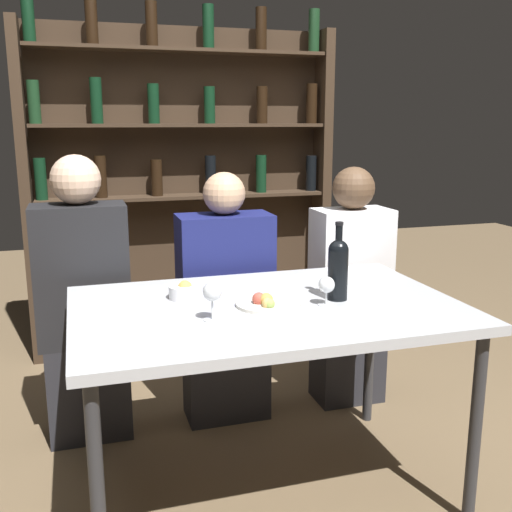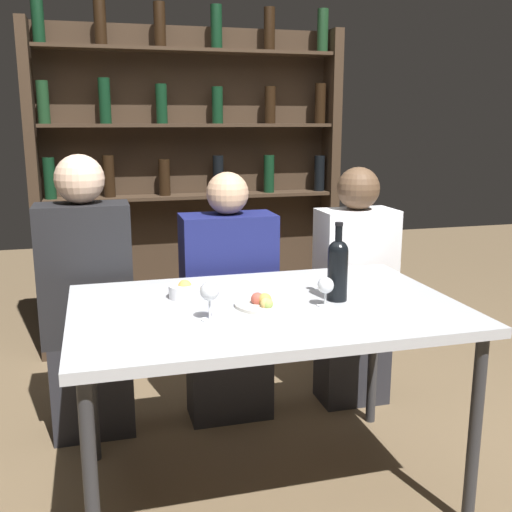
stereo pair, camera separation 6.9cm
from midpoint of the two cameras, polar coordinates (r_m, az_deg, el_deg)
ground_plane at (r=2.51m, az=0.12°, el=-21.26°), size 10.00×10.00×0.00m
dining_table at (r=2.20m, az=0.13°, el=-6.08°), size 1.39×0.90×0.75m
wine_rack_wall at (r=3.75m, az=-7.55°, el=7.80°), size 1.88×0.21×2.07m
wine_bottle at (r=2.22m, az=6.94°, el=-0.98°), size 0.07×0.07×0.29m
wine_glass_0 at (r=1.98m, az=-5.20°, el=-3.58°), size 0.06×0.06×0.13m
wine_glass_1 at (r=2.16m, az=5.83°, el=-2.87°), size 0.06×0.06×0.11m
food_plate_0 at (r=2.15m, az=0.21°, el=-4.47°), size 0.24×0.24×0.05m
snack_bowl at (r=2.26m, az=-7.64°, el=-3.34°), size 0.12×0.12×0.07m
seated_person_left at (r=2.74m, az=-16.75°, el=-4.83°), size 0.39×0.22×1.27m
seated_person_center at (r=2.82m, az=-3.68°, el=-4.89°), size 0.43×0.22×1.18m
seated_person_right at (r=3.02m, az=8.28°, el=-3.51°), size 0.37×0.22×1.19m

